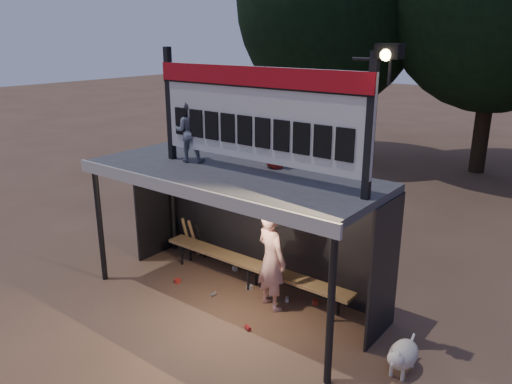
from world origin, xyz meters
TOP-DOWN VIEW (x-y plane):
  - ground at (0.00, 0.00)m, footprint 80.00×80.00m
  - player at (0.67, 0.21)m, footprint 0.73×0.59m
  - child_a at (-0.95, 0.05)m, footprint 0.65×0.61m
  - child_b at (0.44, 0.59)m, footprint 0.50×0.45m
  - dugout_shelter at (0.00, 0.24)m, footprint 5.10×2.08m
  - scoreboard_assembly at (0.56, -0.01)m, footprint 4.10×0.27m
  - bench at (0.00, 0.55)m, footprint 4.00×0.35m
  - tree_left at (-4.00, 10.00)m, footprint 6.46×6.46m
  - dog at (3.10, -0.12)m, footprint 0.36×0.81m
  - bats at (-1.74, 0.82)m, footprint 0.48×0.33m
  - litter at (0.07, 0.25)m, footprint 2.53×1.56m

SIDE VIEW (x-z plane):
  - ground at x=0.00m, z-range 0.00..0.00m
  - litter at x=0.07m, z-range 0.00..0.08m
  - dog at x=3.10m, z-range 0.03..0.53m
  - bats at x=-1.74m, z-range 0.01..0.85m
  - bench at x=0.00m, z-range 0.19..0.67m
  - player at x=0.67m, z-range 0.00..1.75m
  - dugout_shelter at x=0.00m, z-range 0.69..3.01m
  - child_b at x=0.44m, z-range 2.32..3.17m
  - child_a at x=-0.95m, z-range 2.32..3.38m
  - scoreboard_assembly at x=0.56m, z-range 2.33..4.32m
  - tree_left at x=-4.00m, z-range 0.88..10.15m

